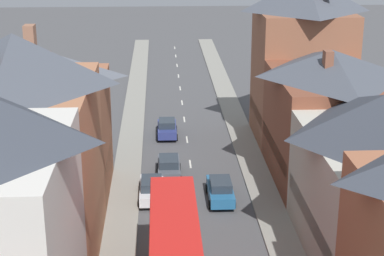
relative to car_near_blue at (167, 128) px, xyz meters
The scene contains 7 objects.
pavement_left 5.99m from the car_near_blue, 123.75° to the right, with size 2.20×104.00×0.14m, color gray.
pavement_right 8.52m from the car_near_blue, 35.59° to the right, with size 2.20×104.00×0.14m, color gray.
centre_line_dashes 7.22m from the car_near_blue, 75.46° to the right, with size 0.14×97.80×0.01m.
car_near_blue is the anchor object (origin of this frame).
car_near_silver 14.52m from the car_near_blue, 75.64° to the right, with size 1.90×4.46×1.65m.
car_parked_left_a 9.64m from the car_near_blue, 90.00° to the right, with size 1.90×4.28×1.71m.
car_mid_black 13.61m from the car_near_blue, 95.48° to the right, with size 1.90×4.48×1.58m.
Camera 1 is at (-2.42, -12.93, 19.59)m, focal length 60.00 mm.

